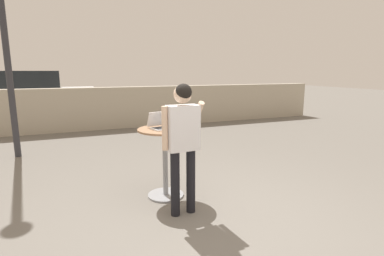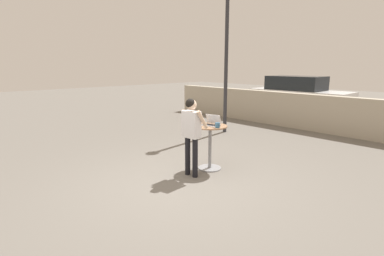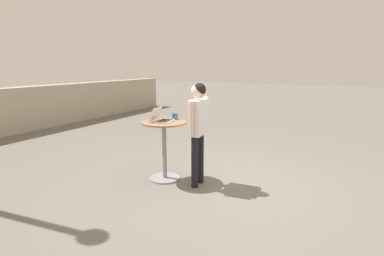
{
  "view_description": "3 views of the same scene",
  "coord_description": "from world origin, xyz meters",
  "px_view_note": "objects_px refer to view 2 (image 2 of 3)",
  "views": [
    {
      "loc": [
        -1.37,
        -2.77,
        1.73
      ],
      "look_at": [
        -0.09,
        0.37,
        1.08
      ],
      "focal_mm": 28.0,
      "sensor_mm": 36.0,
      "label": 1
    },
    {
      "loc": [
        4.1,
        -3.49,
        2.23
      ],
      "look_at": [
        -0.13,
        0.42,
        1.01
      ],
      "focal_mm": 28.0,
      "sensor_mm": 36.0,
      "label": 2
    },
    {
      "loc": [
        -4.1,
        -1.59,
        1.85
      ],
      "look_at": [
        -0.27,
        0.49,
        0.92
      ],
      "focal_mm": 28.0,
      "sensor_mm": 36.0,
      "label": 3
    }
  ],
  "objects_px": {
    "coffee_mug": "(217,125)",
    "parked_car_near_street": "(298,95)",
    "cafe_table": "(210,141)",
    "standing_person": "(191,128)",
    "laptop": "(211,123)",
    "street_lamp": "(227,30)"
  },
  "relations": [
    {
      "from": "coffee_mug",
      "to": "parked_car_near_street",
      "type": "distance_m",
      "value": 8.98
    },
    {
      "from": "cafe_table",
      "to": "standing_person",
      "type": "relative_size",
      "value": 0.61
    },
    {
      "from": "laptop",
      "to": "standing_person",
      "type": "height_order",
      "value": "standing_person"
    },
    {
      "from": "standing_person",
      "to": "street_lamp",
      "type": "distance_m",
      "value": 4.84
    },
    {
      "from": "laptop",
      "to": "parked_car_near_street",
      "type": "distance_m",
      "value": 8.82
    },
    {
      "from": "cafe_table",
      "to": "standing_person",
      "type": "distance_m",
      "value": 0.7
    },
    {
      "from": "cafe_table",
      "to": "street_lamp",
      "type": "relative_size",
      "value": 0.18
    },
    {
      "from": "cafe_table",
      "to": "parked_car_near_street",
      "type": "bearing_deg",
      "value": 106.45
    },
    {
      "from": "standing_person",
      "to": "parked_car_near_street",
      "type": "height_order",
      "value": "parked_car_near_street"
    },
    {
      "from": "laptop",
      "to": "coffee_mug",
      "type": "xyz_separation_m",
      "value": [
        0.27,
        -0.09,
        0.0
      ]
    },
    {
      "from": "cafe_table",
      "to": "laptop",
      "type": "height_order",
      "value": "laptop"
    },
    {
      "from": "standing_person",
      "to": "parked_car_near_street",
      "type": "bearing_deg",
      "value": 105.68
    },
    {
      "from": "parked_car_near_street",
      "to": "street_lamp",
      "type": "distance_m",
      "value": 6.0
    },
    {
      "from": "coffee_mug",
      "to": "street_lamp",
      "type": "relative_size",
      "value": 0.03
    },
    {
      "from": "cafe_table",
      "to": "laptop",
      "type": "distance_m",
      "value": 0.39
    },
    {
      "from": "cafe_table",
      "to": "parked_car_near_street",
      "type": "height_order",
      "value": "parked_car_near_street"
    },
    {
      "from": "cafe_table",
      "to": "laptop",
      "type": "xyz_separation_m",
      "value": [
        -0.01,
        0.04,
        0.39
      ]
    },
    {
      "from": "laptop",
      "to": "street_lamp",
      "type": "relative_size",
      "value": 0.08
    },
    {
      "from": "standing_person",
      "to": "cafe_table",
      "type": "bearing_deg",
      "value": 93.96
    },
    {
      "from": "street_lamp",
      "to": "coffee_mug",
      "type": "bearing_deg",
      "value": -51.23
    },
    {
      "from": "cafe_table",
      "to": "laptop",
      "type": "bearing_deg",
      "value": 106.5
    },
    {
      "from": "laptop",
      "to": "parked_car_near_street",
      "type": "bearing_deg",
      "value": 106.45
    }
  ]
}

